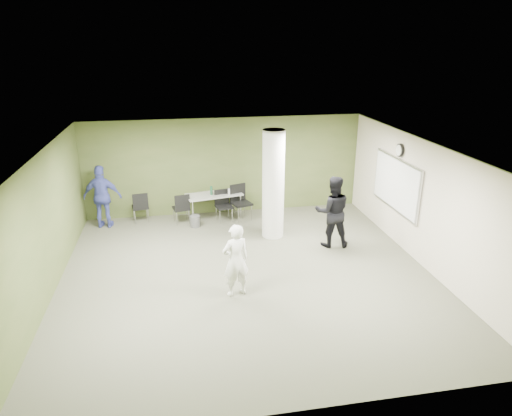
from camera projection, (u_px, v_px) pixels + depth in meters
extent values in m
plane|color=#4D4D3D|center=(247.00, 275.00, 10.01)|extent=(8.00, 8.00, 0.00)
plane|color=white|center=(246.00, 150.00, 9.04)|extent=(8.00, 8.00, 0.00)
cube|color=#445628|center=(225.00, 166.00, 13.22)|extent=(8.00, 2.80, 0.02)
cube|color=#445628|center=(44.00, 228.00, 8.86)|extent=(0.02, 8.00, 2.80)
cube|color=beige|center=(423.00, 204.00, 10.19)|extent=(0.02, 8.00, 2.80)
cylinder|color=silver|center=(273.00, 185.00, 11.54)|extent=(0.56, 0.56, 2.80)
cube|color=silver|center=(396.00, 184.00, 11.25)|extent=(0.04, 2.30, 1.30)
cube|color=white|center=(395.00, 184.00, 11.25)|extent=(0.02, 2.20, 1.20)
cylinder|color=black|center=(400.00, 150.00, 10.96)|extent=(0.05, 0.32, 0.32)
cylinder|color=white|center=(399.00, 150.00, 10.95)|extent=(0.02, 0.26, 0.26)
cube|color=#9A9A95|center=(214.00, 195.00, 12.92)|extent=(1.66, 0.98, 0.04)
cylinder|color=silver|center=(193.00, 213.00, 12.57)|extent=(0.04, 0.04, 0.70)
cylinder|color=silver|center=(241.00, 207.00, 13.06)|extent=(0.04, 0.04, 0.70)
cylinder|color=silver|center=(188.00, 207.00, 13.04)|extent=(0.04, 0.04, 0.70)
cylinder|color=silver|center=(234.00, 201.00, 13.53)|extent=(0.04, 0.04, 0.70)
cylinder|color=#17452A|center=(211.00, 190.00, 12.82)|extent=(0.07, 0.07, 0.25)
cylinder|color=#B2B2B7|center=(229.00, 192.00, 12.83)|extent=(0.06, 0.06, 0.18)
cylinder|color=#4C4C4C|center=(195.00, 221.00, 12.53)|extent=(0.27, 0.27, 0.31)
cube|color=black|center=(140.00, 207.00, 12.82)|extent=(0.51, 0.51, 0.05)
cube|color=black|center=(140.00, 201.00, 12.56)|extent=(0.42, 0.11, 0.43)
cylinder|color=silver|center=(147.00, 211.00, 13.12)|extent=(0.02, 0.02, 0.41)
cylinder|color=silver|center=(134.00, 213.00, 13.00)|extent=(0.02, 0.02, 0.41)
cylinder|color=silver|center=(148.00, 216.00, 12.80)|extent=(0.02, 0.02, 0.41)
cylinder|color=silver|center=(135.00, 217.00, 12.68)|extent=(0.02, 0.02, 0.41)
cube|color=black|center=(181.00, 208.00, 12.72)|extent=(0.51, 0.51, 0.05)
cube|color=black|center=(182.00, 203.00, 12.47)|extent=(0.42, 0.12, 0.43)
cylinder|color=silver|center=(186.00, 213.00, 13.02)|extent=(0.02, 0.02, 0.41)
cylinder|color=silver|center=(174.00, 214.00, 12.90)|extent=(0.02, 0.02, 0.41)
cylinder|color=silver|center=(189.00, 217.00, 12.71)|extent=(0.02, 0.02, 0.41)
cylinder|color=silver|center=(177.00, 219.00, 12.58)|extent=(0.02, 0.02, 0.41)
cube|color=black|center=(224.00, 207.00, 12.83)|extent=(0.52, 0.52, 0.05)
cube|color=black|center=(222.00, 196.00, 12.92)|extent=(0.42, 0.12, 0.43)
cylinder|color=silver|center=(220.00, 217.00, 12.68)|extent=(0.02, 0.02, 0.41)
cylinder|color=silver|center=(232.00, 215.00, 12.81)|extent=(0.02, 0.02, 0.41)
cylinder|color=silver|center=(216.00, 213.00, 13.00)|extent=(0.02, 0.02, 0.41)
cylinder|color=silver|center=(228.00, 211.00, 13.12)|extent=(0.02, 0.02, 0.41)
cube|color=black|center=(242.00, 204.00, 12.90)|extent=(0.64, 0.64, 0.05)
cube|color=black|center=(238.00, 192.00, 12.99)|extent=(0.47, 0.20, 0.49)
cylinder|color=silver|center=(238.00, 216.00, 12.73)|extent=(0.02, 0.02, 0.47)
cylinder|color=silver|center=(251.00, 213.00, 12.92)|extent=(0.02, 0.02, 0.47)
cylinder|color=silver|center=(232.00, 211.00, 13.07)|extent=(0.02, 0.02, 0.47)
cylinder|color=silver|center=(245.00, 209.00, 13.25)|extent=(0.02, 0.02, 0.47)
imported|color=white|center=(236.00, 260.00, 8.98)|extent=(0.63, 0.50, 1.52)
imported|color=black|center=(332.00, 212.00, 11.14)|extent=(0.97, 0.81, 1.80)
imported|color=#424BA5|center=(103.00, 197.00, 12.28)|extent=(1.07, 0.58, 1.74)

